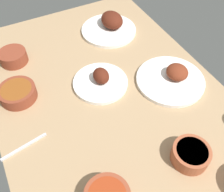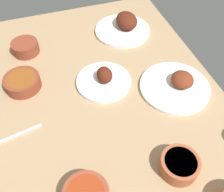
{
  "view_description": "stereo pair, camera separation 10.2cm",
  "coord_description": "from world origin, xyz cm",
  "px_view_note": "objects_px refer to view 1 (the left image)",
  "views": [
    {
      "loc": [
        58.47,
        -30.01,
        84.25
      ],
      "look_at": [
        0.0,
        0.0,
        6.0
      ],
      "focal_mm": 41.36,
      "sensor_mm": 36.0,
      "label": 1
    },
    {
      "loc": [
        62.41,
        -20.6,
        84.25
      ],
      "look_at": [
        0.0,
        0.0,
        6.0
      ],
      "focal_mm": 41.36,
      "sensor_mm": 36.0,
      "label": 2
    }
  ],
  "objects_px": {
    "bowl_potatoes": "(13,56)",
    "plate_far_side": "(110,26)",
    "plate_center_main": "(101,81)",
    "bowl_soup": "(17,93)",
    "plate_near_viewer": "(172,78)",
    "bowl_cream": "(191,154)",
    "fork_loose": "(24,147)"
  },
  "relations": [
    {
      "from": "bowl_soup",
      "to": "plate_center_main",
      "type": "bearing_deg",
      "value": 75.52
    },
    {
      "from": "bowl_cream",
      "to": "fork_loose",
      "type": "xyz_separation_m",
      "value": [
        -0.3,
        -0.48,
        -0.03
      ]
    },
    {
      "from": "bowl_potatoes",
      "to": "plate_far_side",
      "type": "bearing_deg",
      "value": 91.65
    },
    {
      "from": "plate_center_main",
      "to": "bowl_cream",
      "type": "height_order",
      "value": "plate_center_main"
    },
    {
      "from": "plate_center_main",
      "to": "bowl_potatoes",
      "type": "relative_size",
      "value": 1.88
    },
    {
      "from": "bowl_potatoes",
      "to": "plate_center_main",
      "type": "bearing_deg",
      "value": 43.5
    },
    {
      "from": "bowl_soup",
      "to": "bowl_potatoes",
      "type": "xyz_separation_m",
      "value": [
        -0.22,
        0.04,
        0.0
      ]
    },
    {
      "from": "plate_center_main",
      "to": "plate_far_side",
      "type": "bearing_deg",
      "value": 147.09
    },
    {
      "from": "bowl_cream",
      "to": "bowl_soup",
      "type": "distance_m",
      "value": 0.69
    },
    {
      "from": "plate_center_main",
      "to": "bowl_soup",
      "type": "height_order",
      "value": "plate_center_main"
    },
    {
      "from": "plate_near_viewer",
      "to": "bowl_soup",
      "type": "height_order",
      "value": "plate_near_viewer"
    },
    {
      "from": "plate_far_side",
      "to": "plate_near_viewer",
      "type": "distance_m",
      "value": 0.45
    },
    {
      "from": "plate_near_viewer",
      "to": "bowl_soup",
      "type": "bearing_deg",
      "value": -108.93
    },
    {
      "from": "plate_center_main",
      "to": "plate_near_viewer",
      "type": "xyz_separation_m",
      "value": [
        0.12,
        0.28,
        -0.0
      ]
    },
    {
      "from": "bowl_cream",
      "to": "bowl_soup",
      "type": "bearing_deg",
      "value": -140.21
    },
    {
      "from": "plate_far_side",
      "to": "fork_loose",
      "type": "bearing_deg",
      "value": -50.68
    },
    {
      "from": "bowl_cream",
      "to": "fork_loose",
      "type": "relative_size",
      "value": 0.74
    },
    {
      "from": "fork_loose",
      "to": "bowl_soup",
      "type": "bearing_deg",
      "value": 69.88
    },
    {
      "from": "bowl_potatoes",
      "to": "plate_near_viewer",
      "type": "bearing_deg",
      "value": 52.92
    },
    {
      "from": "plate_center_main",
      "to": "bowl_potatoes",
      "type": "bearing_deg",
      "value": -136.5
    },
    {
      "from": "plate_near_viewer",
      "to": "bowl_potatoes",
      "type": "bearing_deg",
      "value": -127.08
    },
    {
      "from": "plate_near_viewer",
      "to": "bowl_potatoes",
      "type": "distance_m",
      "value": 0.71
    },
    {
      "from": "plate_center_main",
      "to": "fork_loose",
      "type": "height_order",
      "value": "plate_center_main"
    },
    {
      "from": "bowl_soup",
      "to": "plate_far_side",
      "type": "bearing_deg",
      "value": 113.88
    },
    {
      "from": "bowl_soup",
      "to": "fork_loose",
      "type": "height_order",
      "value": "bowl_soup"
    },
    {
      "from": "plate_center_main",
      "to": "bowl_cream",
      "type": "xyz_separation_m",
      "value": [
        0.45,
        0.12,
        0.01
      ]
    },
    {
      "from": "bowl_soup",
      "to": "bowl_potatoes",
      "type": "bearing_deg",
      "value": 170.86
    },
    {
      "from": "bowl_soup",
      "to": "bowl_cream",
      "type": "bearing_deg",
      "value": 39.79
    },
    {
      "from": "plate_far_side",
      "to": "plate_near_viewer",
      "type": "xyz_separation_m",
      "value": [
        0.44,
        0.07,
        -0.01
      ]
    },
    {
      "from": "plate_near_viewer",
      "to": "fork_loose",
      "type": "bearing_deg",
      "value": -87.54
    },
    {
      "from": "plate_center_main",
      "to": "bowl_cream",
      "type": "bearing_deg",
      "value": 14.53
    },
    {
      "from": "bowl_cream",
      "to": "plate_center_main",
      "type": "bearing_deg",
      "value": -165.47
    }
  ]
}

